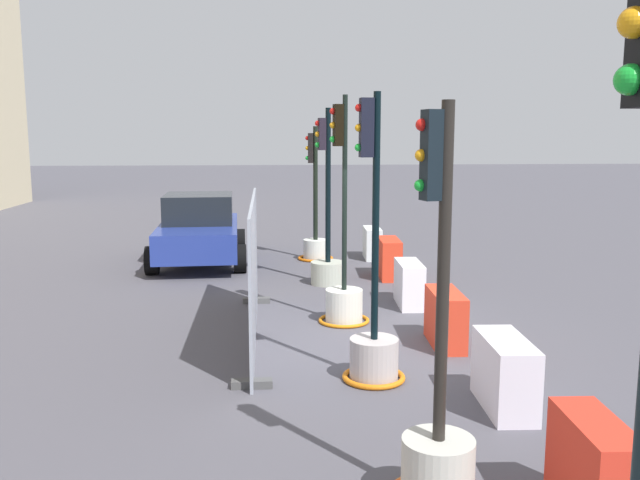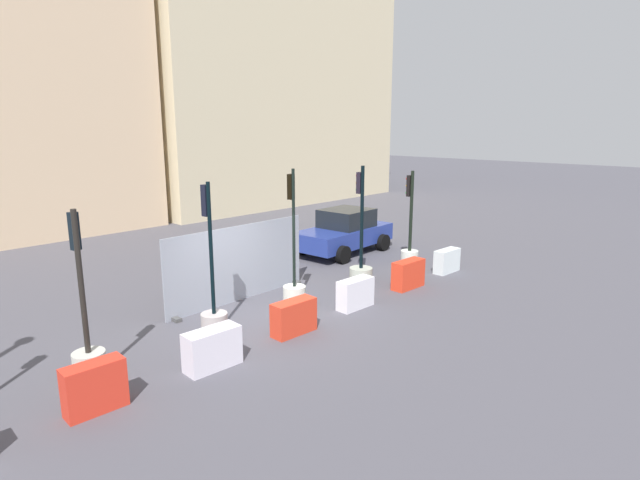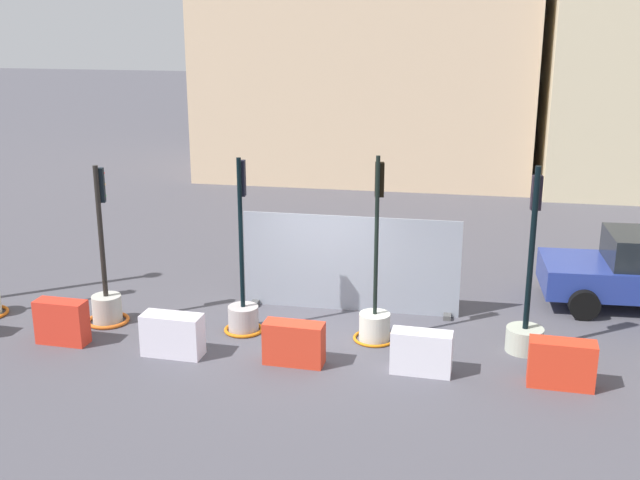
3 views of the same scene
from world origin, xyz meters
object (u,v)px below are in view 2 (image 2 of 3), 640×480
object	(u,v)px
construction_barrier_1	(95,387)
construction_barrier_3	(294,317)
traffic_light_4	(361,262)
construction_barrier_6	(447,261)
traffic_light_3	(294,286)
construction_barrier_2	(212,349)
traffic_light_1	(89,355)
construction_barrier_5	(408,274)
traffic_light_2	(214,312)
construction_barrier_4	(355,293)
car_blue_estate	(344,232)
traffic_light_5	(410,249)

from	to	relation	value
construction_barrier_1	construction_barrier_3	size ratio (longest dim) A/B	0.91
traffic_light_4	construction_barrier_6	xyz separation A→B (m)	(2.81, -1.38, -0.27)
traffic_light_3	construction_barrier_2	xyz separation A→B (m)	(-3.64, -1.39, -0.16)
traffic_light_3	construction_barrier_1	distance (m)	6.08
construction_barrier_2	construction_barrier_3	distance (m)	2.31
traffic_light_1	construction_barrier_6	distance (m)	11.29
construction_barrier_5	traffic_light_2	bearing A→B (deg)	167.74
traffic_light_1	construction_barrier_6	xyz separation A→B (m)	(11.22, -1.25, -0.14)
traffic_light_1	traffic_light_4	distance (m)	8.41
traffic_light_2	traffic_light_4	distance (m)	5.51
construction_barrier_5	traffic_light_4	bearing A→B (deg)	110.76
construction_barrier_1	construction_barrier_6	bearing A→B (deg)	-0.56
traffic_light_4	construction_barrier_4	xyz separation A→B (m)	(-1.88, -1.31, -0.26)
traffic_light_1	construction_barrier_2	size ratio (longest dim) A/B	2.85
traffic_light_4	construction_barrier_6	world-z (taller)	traffic_light_4
construction_barrier_3	construction_barrier_1	bearing A→B (deg)	179.07
construction_barrier_1	car_blue_estate	distance (m)	12.12
construction_barrier_1	construction_barrier_5	world-z (taller)	construction_barrier_1
construction_barrier_5	traffic_light_3	bearing A→B (deg)	157.85
construction_barrier_5	construction_barrier_2	bearing A→B (deg)	-179.89
construction_barrier_2	construction_barrier_5	bearing A→B (deg)	0.11
construction_barrier_2	traffic_light_5	bearing A→B (deg)	8.84
traffic_light_5	construction_barrier_6	size ratio (longest dim) A/B	3.12
traffic_light_3	construction_barrier_5	bearing A→B (deg)	-22.15
car_blue_estate	traffic_light_4	bearing A→B (deg)	-132.16
construction_barrier_6	traffic_light_1	bearing A→B (deg)	173.66
construction_barrier_5	construction_barrier_4	bearing A→B (deg)	178.21
traffic_light_4	construction_barrier_3	size ratio (longest dim) A/B	3.19
traffic_light_3	traffic_light_4	world-z (taller)	traffic_light_3
car_blue_estate	construction_barrier_3	bearing A→B (deg)	-148.22
traffic_light_5	construction_barrier_4	xyz separation A→B (m)	(-4.65, -1.35, -0.17)
construction_barrier_4	construction_barrier_6	bearing A→B (deg)	-0.93
traffic_light_3	construction_barrier_6	distance (m)	5.84
traffic_light_4	construction_barrier_2	size ratio (longest dim) A/B	3.09
traffic_light_2	traffic_light_4	xyz separation A→B (m)	(5.51, 0.07, 0.09)
traffic_light_4	car_blue_estate	size ratio (longest dim) A/B	0.87
traffic_light_5	car_blue_estate	distance (m)	2.82
construction_barrier_5	construction_barrier_1	bearing A→B (deg)	179.31
traffic_light_1	construction_barrier_3	world-z (taller)	traffic_light_1
traffic_light_3	construction_barrier_6	size ratio (longest dim) A/B	3.52
construction_barrier_3	construction_barrier_2	bearing A→B (deg)	-178.74
traffic_light_4	construction_barrier_1	size ratio (longest dim) A/B	3.52
traffic_light_1	construction_barrier_5	xyz separation A→B (m)	(8.93, -1.25, -0.11)
traffic_light_1	construction_barrier_5	size ratio (longest dim) A/B	2.90
traffic_light_3	construction_barrier_5	xyz separation A→B (m)	(3.38, -1.38, -0.14)
traffic_light_5	traffic_light_1	bearing A→B (deg)	-179.06
car_blue_estate	traffic_light_5	bearing A→B (deg)	-86.23
construction_barrier_2	construction_barrier_6	world-z (taller)	construction_barrier_2
traffic_light_2	construction_barrier_3	size ratio (longest dim) A/B	3.16
traffic_light_2	construction_barrier_2	bearing A→B (deg)	-126.99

